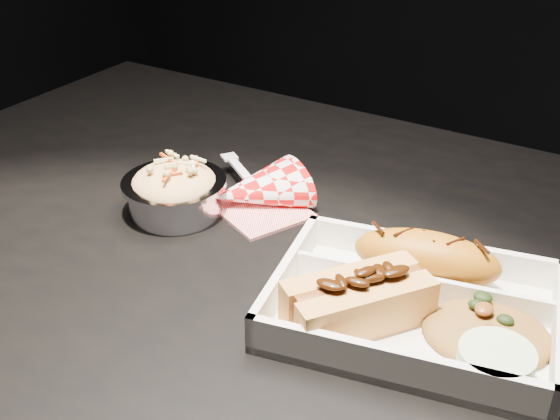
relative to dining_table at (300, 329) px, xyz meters
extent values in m
cube|color=black|center=(0.00, 0.00, 0.08)|extent=(1.20, 0.80, 0.03)
cylinder|color=black|center=(-0.55, 0.35, -0.30)|extent=(0.05, 0.05, 0.72)
cube|color=white|center=(0.13, -0.03, 0.09)|extent=(0.28, 0.23, 0.01)
cube|color=white|center=(0.12, 0.05, 0.11)|extent=(0.25, 0.06, 0.04)
cube|color=white|center=(0.15, -0.12, 0.11)|extent=(0.25, 0.06, 0.04)
cube|color=white|center=(0.02, -0.06, 0.11)|extent=(0.04, 0.18, 0.04)
cube|color=white|center=(0.25, -0.01, 0.11)|extent=(0.04, 0.18, 0.04)
cube|color=white|center=(0.13, -0.01, 0.11)|extent=(0.23, 0.05, 0.03)
ellipsoid|color=#B46512|center=(0.12, 0.02, 0.12)|extent=(0.15, 0.08, 0.05)
cube|color=#E49B4E|center=(0.11, -0.08, 0.12)|extent=(0.09, 0.12, 0.04)
cube|color=#E49B4E|center=(0.08, -0.06, 0.12)|extent=(0.09, 0.12, 0.04)
cylinder|color=brown|center=(0.10, -0.07, 0.13)|extent=(0.09, 0.11, 0.03)
ellipsoid|color=#97632B|center=(0.20, -0.03, 0.11)|extent=(0.13, 0.11, 0.03)
cylinder|color=beige|center=(0.22, -0.08, 0.11)|extent=(0.06, 0.06, 0.03)
cylinder|color=silver|center=(-0.17, 0.01, 0.11)|extent=(0.10, 0.10, 0.04)
cylinder|color=silver|center=(-0.17, 0.01, 0.13)|extent=(0.12, 0.12, 0.01)
ellipsoid|color=beige|center=(-0.17, 0.01, 0.13)|extent=(0.10, 0.10, 0.04)
cube|color=red|center=(-0.10, 0.07, 0.09)|extent=(0.14, 0.13, 0.00)
cone|color=red|center=(-0.11, 0.08, 0.11)|extent=(0.15, 0.15, 0.10)
cube|color=white|center=(-0.15, 0.11, 0.11)|extent=(0.05, 0.04, 0.00)
cube|color=white|center=(-0.18, 0.13, 0.11)|extent=(0.03, 0.03, 0.00)
camera|label=1|loc=(0.29, -0.52, 0.49)|focal=45.00mm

